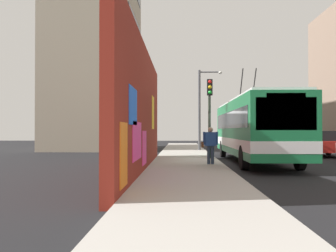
{
  "coord_description": "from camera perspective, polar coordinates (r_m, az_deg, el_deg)",
  "views": [
    {
      "loc": [
        -18.2,
        1.9,
        1.59
      ],
      "look_at": [
        1.63,
        2.55,
        1.84
      ],
      "focal_mm": 39.28,
      "sensor_mm": 36.0,
      "label": 1
    }
  ],
  "objects": [
    {
      "name": "ground_plane",
      "position": [
        18.37,
        7.85,
        -5.7
      ],
      "size": [
        80.0,
        80.0,
        0.0
      ],
      "primitive_type": "plane",
      "color": "black"
    },
    {
      "name": "sidewalk_slab",
      "position": [
        18.26,
        2.82,
        -5.49
      ],
      "size": [
        48.0,
        3.2,
        0.15
      ],
      "primitive_type": "cube",
      "color": "#ADA8A0",
      "rests_on": "ground_plane"
    },
    {
      "name": "graffiti_wall",
      "position": [
        14.15,
        -4.01,
        2.51
      ],
      "size": [
        13.74,
        0.32,
        4.8
      ],
      "color": "maroon",
      "rests_on": "ground_plane"
    },
    {
      "name": "building_far_left",
      "position": [
        33.16,
        -11.15,
        12.49
      ],
      "size": [
        9.48,
        6.87,
        18.34
      ],
      "color": "#9E937F",
      "rests_on": "ground_plane"
    },
    {
      "name": "city_bus",
      "position": [
        18.93,
        13.15,
        -0.22
      ],
      "size": [
        11.36,
        2.52,
        4.92
      ],
      "color": "#19723F",
      "rests_on": "ground_plane"
    },
    {
      "name": "parked_car_red",
      "position": [
        24.75,
        22.97,
        -2.43
      ],
      "size": [
        4.09,
        1.89,
        1.58
      ],
      "color": "#B21E19",
      "rests_on": "ground_plane"
    },
    {
      "name": "parked_car_silver",
      "position": [
        29.96,
        19.17,
        -2.14
      ],
      "size": [
        4.09,
        1.83,
        1.58
      ],
      "color": "#B7B7BC",
      "rests_on": "ground_plane"
    },
    {
      "name": "parked_car_navy",
      "position": [
        35.99,
        16.2,
        -1.9
      ],
      "size": [
        4.78,
        1.87,
        1.58
      ],
      "color": "navy",
      "rests_on": "ground_plane"
    },
    {
      "name": "pedestrian_at_curb",
      "position": [
        15.98,
        6.58,
        -2.58
      ],
      "size": [
        0.22,
        0.72,
        1.59
      ],
      "color": "#2D3F59",
      "rests_on": "sidewalk_slab"
    },
    {
      "name": "traffic_light",
      "position": [
        19.36,
        6.47,
        3.28
      ],
      "size": [
        0.49,
        0.28,
        4.15
      ],
      "color": "#2D382D",
      "rests_on": "sidewalk_slab"
    },
    {
      "name": "street_lamp",
      "position": [
        27.61,
        5.34,
        3.49
      ],
      "size": [
        0.44,
        1.79,
        5.98
      ],
      "color": "#4C4C51",
      "rests_on": "sidewalk_slab"
    }
  ]
}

